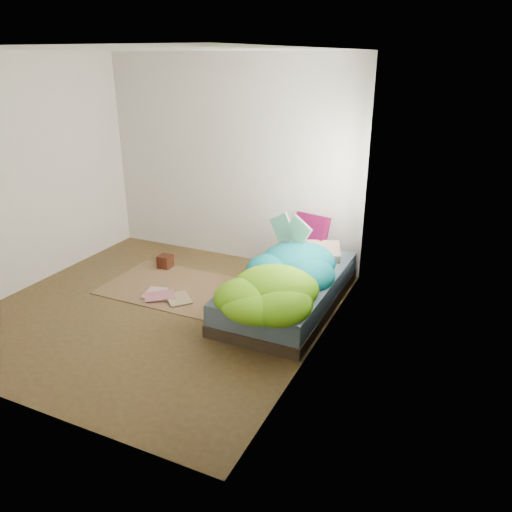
{
  "coord_description": "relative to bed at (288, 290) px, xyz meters",
  "views": [
    {
      "loc": [
        2.96,
        -3.87,
        2.54
      ],
      "look_at": [
        0.82,
        0.75,
        0.49
      ],
      "focal_mm": 35.0,
      "sensor_mm": 36.0,
      "label": 1
    }
  ],
  "objects": [
    {
      "name": "pillow_floral",
      "position": [
        0.08,
        0.63,
        0.24
      ],
      "size": [
        0.67,
        0.53,
        0.13
      ],
      "primitive_type": "cube",
      "rotation": [
        0.0,
        0.0,
        0.34
      ],
      "color": "silver",
      "rests_on": "bed"
    },
    {
      "name": "wooden_box",
      "position": [
        -1.8,
        0.28,
        -0.08
      ],
      "size": [
        0.16,
        0.16,
        0.16
      ],
      "primitive_type": "cube",
      "rotation": [
        0.0,
        0.0,
        0.02
      ],
      "color": "#3E120E",
      "rests_on": "rug"
    },
    {
      "name": "pillow_magenta",
      "position": [
        -0.08,
        0.91,
        0.38
      ],
      "size": [
        0.44,
        0.22,
        0.42
      ],
      "primitive_type": "cube",
      "rotation": [
        0.0,
        0.0,
        -0.23
      ],
      "color": "#500532",
      "rests_on": "bed"
    },
    {
      "name": "open_book",
      "position": [
        -0.16,
        0.41,
        0.65
      ],
      "size": [
        0.47,
        0.22,
        0.28
      ],
      "primitive_type": null,
      "rotation": [
        0.0,
        0.0,
        -0.27
      ],
      "color": "green",
      "rests_on": "duvet"
    },
    {
      "name": "bed",
      "position": [
        0.0,
        0.0,
        0.0
      ],
      "size": [
        1.0,
        2.0,
        0.34
      ],
      "color": "#3D2C21",
      "rests_on": "ground"
    },
    {
      "name": "duvet",
      "position": [
        0.0,
        -0.22,
        0.34
      ],
      "size": [
        0.96,
        1.84,
        0.34
      ],
      "primitive_type": null,
      "color": "#087D81",
      "rests_on": "bed"
    },
    {
      "name": "ground",
      "position": [
        -1.22,
        -0.72,
        -0.17
      ],
      "size": [
        3.5,
        3.5,
        0.0
      ],
      "primitive_type": "cube",
      "color": "#46331B",
      "rests_on": "ground"
    },
    {
      "name": "floor_book_b",
      "position": [
        -1.45,
        -0.39,
        -0.14
      ],
      "size": [
        0.42,
        0.41,
        0.03
      ],
      "primitive_type": "imported",
      "rotation": [
        0.0,
        0.0,
        -0.84
      ],
      "color": "#B1667B",
      "rests_on": "rug"
    },
    {
      "name": "floor_book_c",
      "position": [
        -1.22,
        -0.53,
        -0.14
      ],
      "size": [
        0.41,
        0.41,
        0.03
      ],
      "primitive_type": "imported",
      "rotation": [
        0.0,
        0.0,
        0.82
      ],
      "color": "tan",
      "rests_on": "rug"
    },
    {
      "name": "rug",
      "position": [
        -1.37,
        -0.17,
        -0.16
      ],
      "size": [
        1.6,
        1.1,
        0.01
      ],
      "primitive_type": "cube",
      "color": "brown",
      "rests_on": "ground"
    },
    {
      "name": "room_walls",
      "position": [
        -1.21,
        -0.71,
        1.46
      ],
      "size": [
        3.54,
        3.54,
        2.62
      ],
      "color": "silver",
      "rests_on": "ground"
    },
    {
      "name": "floor_book_a",
      "position": [
        -1.57,
        -0.46,
        -0.14
      ],
      "size": [
        0.29,
        0.35,
        0.02
      ],
      "primitive_type": "imported",
      "rotation": [
        0.0,
        0.0,
        0.23
      ],
      "color": "beige",
      "rests_on": "rug"
    }
  ]
}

